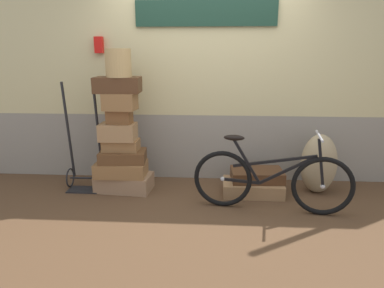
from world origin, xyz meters
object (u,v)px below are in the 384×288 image
object	(u,v)px
suitcase_5	(119,117)
suitcase_3	(121,145)
suitcase_4	(118,132)
wicker_basket	(118,63)
suitcase_8	(253,188)
suitcase_0	(124,182)
suitcase_2	(123,156)
luggage_trolley	(85,163)
bicycle	(271,180)
suitcase_6	(120,102)
burlap_sack	(319,164)
suitcase_7	(118,85)
suitcase_9	(257,175)
suitcase_1	(121,169)

from	to	relation	value
suitcase_5	suitcase_3	bearing A→B (deg)	96.04
suitcase_4	wicker_basket	bearing A→B (deg)	-8.38
wicker_basket	suitcase_8	bearing A→B (deg)	-0.75
suitcase_0	suitcase_2	size ratio (longest dim) A/B	1.22
luggage_trolley	bicycle	xyz separation A→B (m)	(2.20, -0.51, 0.01)
suitcase_0	suitcase_6	world-z (taller)	suitcase_6
suitcase_5	burlap_sack	bearing A→B (deg)	7.83
bicycle	suitcase_8	bearing A→B (deg)	106.61
suitcase_6	suitcase_7	size ratio (longest dim) A/B	0.70
burlap_sack	suitcase_4	bearing A→B (deg)	-178.06
suitcase_2	suitcase_5	distance (m)	0.49
suitcase_5	bicycle	distance (m)	1.88
suitcase_8	burlap_sack	xyz separation A→B (m)	(0.78, 0.11, 0.28)
suitcase_7	bicycle	xyz separation A→B (m)	(1.73, -0.49, -0.95)
suitcase_4	wicker_basket	world-z (taller)	wicker_basket
wicker_basket	luggage_trolley	bearing A→B (deg)	175.34
suitcase_8	suitcase_9	xyz separation A→B (m)	(0.05, 0.04, 0.14)
luggage_trolley	suitcase_1	bearing A→B (deg)	-7.47
suitcase_1	suitcase_8	xyz separation A→B (m)	(1.60, 0.00, -0.20)
suitcase_3	suitcase_7	size ratio (longest dim) A/B	0.81
suitcase_1	suitcase_9	bearing A→B (deg)	1.13
suitcase_9	luggage_trolley	xyz separation A→B (m)	(-2.11, 0.02, 0.11)
suitcase_5	suitcase_6	bearing A→B (deg)	-49.04
suitcase_1	bicycle	size ratio (longest dim) A/B	0.36
suitcase_3	suitcase_7	xyz separation A→B (m)	(-0.00, 0.00, 0.72)
suitcase_7	luggage_trolley	distance (m)	1.07
suitcase_5	suitcase_6	xyz separation A→B (m)	(0.03, -0.04, 0.18)
suitcase_1	suitcase_2	distance (m)	0.16
suitcase_2	suitcase_9	bearing A→B (deg)	-4.50
suitcase_1	bicycle	xyz separation A→B (m)	(1.73, -0.45, 0.06)
suitcase_3	bicycle	size ratio (longest dim) A/B	0.25
bicycle	suitcase_0	bearing A→B (deg)	164.49
suitcase_9	burlap_sack	world-z (taller)	burlap_sack
suitcase_3	suitcase_4	world-z (taller)	suitcase_4
suitcase_7	bicycle	distance (m)	2.04
suitcase_3	suitcase_4	distance (m)	0.17
suitcase_6	wicker_basket	xyz separation A→B (m)	(-0.00, 0.02, 0.44)
suitcase_1	suitcase_7	world-z (taller)	suitcase_7
suitcase_0	luggage_trolley	bearing A→B (deg)	-178.30
suitcase_1	suitcase_6	world-z (taller)	suitcase_6
suitcase_6	suitcase_8	distance (m)	1.87
suitcase_2	suitcase_0	bearing A→B (deg)	87.39
suitcase_2	suitcase_8	bearing A→B (deg)	-6.02
luggage_trolley	bicycle	bearing A→B (deg)	-12.98
suitcase_7	burlap_sack	bearing A→B (deg)	-1.40
suitcase_5	suitcase_9	xyz separation A→B (m)	(1.64, 0.01, -0.70)
suitcase_7	suitcase_0	bearing A→B (deg)	-42.32
suitcase_7	suitcase_1	bearing A→B (deg)	-90.35
luggage_trolley	suitcase_2	bearing A→B (deg)	-4.85
suitcase_4	wicker_basket	size ratio (longest dim) A/B	1.33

